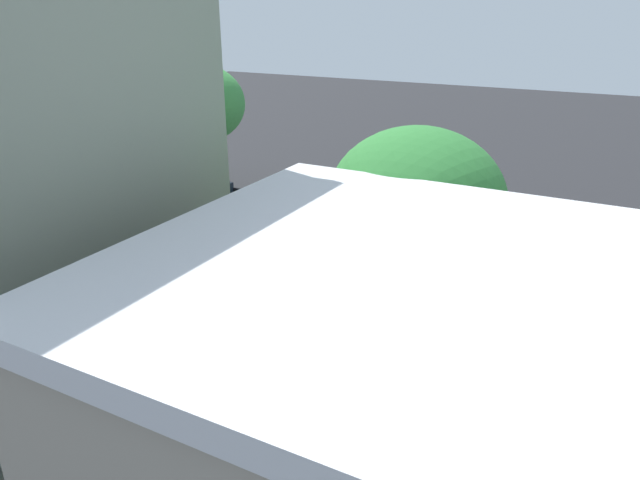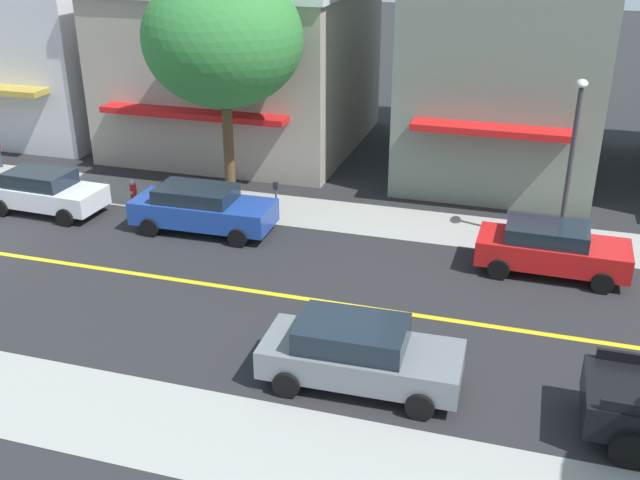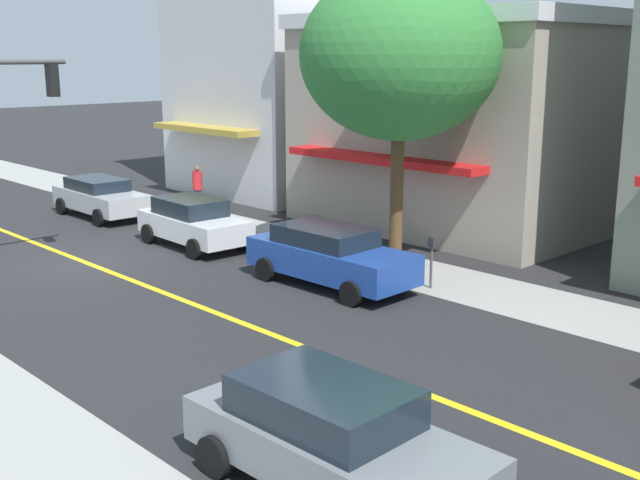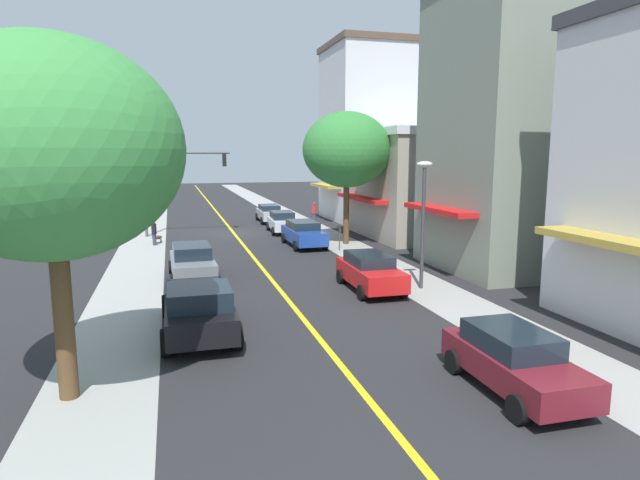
{
  "view_description": "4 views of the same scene",
  "coord_description": "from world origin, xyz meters",
  "px_view_note": "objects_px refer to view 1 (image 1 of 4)",
  "views": [
    {
      "loc": [
        -23.25,
        0.93,
        11.74
      ],
      "look_at": [
        0.04,
        13.33,
        1.14
      ],
      "focal_mm": 33.02,
      "sensor_mm": 36.0,
      "label": 1
    },
    {
      "loc": [
        17.45,
        17.24,
        10.16
      ],
      "look_at": [
        -1.36,
        11.53,
        1.25
      ],
      "focal_mm": 41.48,
      "sensor_mm": 36.0,
      "label": 2
    },
    {
      "loc": [
        10.55,
        21.06,
        6.0
      ],
      "look_at": [
        -1.69,
        8.28,
        1.82
      ],
      "focal_mm": 44.2,
      "sensor_mm": 36.0,
      "label": 3
    },
    {
      "loc": [
        4.28,
        38.81,
        5.72
      ],
      "look_at": [
        -2.77,
        13.48,
        1.48
      ],
      "focal_mm": 30.01,
      "sensor_mm": 36.0,
      "label": 4
    }
  ],
  "objects_px": {
    "street_lamp": "(149,215)",
    "white_sedan_left_curb": "(601,348)",
    "street_tree_right_corner": "(416,203)",
    "maroon_sedan_left_curb": "(49,220)",
    "pedestrian_black_shirt": "(543,244)",
    "red_sedan_left_curb": "(194,255)",
    "street_tree_left_near": "(199,104)",
    "grey_sedan_right_curb": "(340,223)",
    "black_pickup_truck": "(222,199)",
    "blue_sedan_left_curb": "(428,309)",
    "fire_hydrant": "(516,367)",
    "small_dog": "(561,257)",
    "parking_meter": "(361,314)"
  },
  "relations": [
    {
      "from": "street_tree_left_near",
      "to": "street_tree_right_corner",
      "type": "xyz_separation_m",
      "value": [
        -13.27,
        -19.21,
        0.17
      ]
    },
    {
      "from": "fire_hydrant",
      "to": "white_sedan_left_curb",
      "type": "height_order",
      "value": "white_sedan_left_curb"
    },
    {
      "from": "grey_sedan_right_curb",
      "to": "maroon_sedan_left_curb",
      "type": "distance_m",
      "value": 15.91
    },
    {
      "from": "black_pickup_truck",
      "to": "maroon_sedan_left_curb",
      "type": "bearing_deg",
      "value": 48.23
    },
    {
      "from": "street_lamp",
      "to": "white_sedan_left_curb",
      "type": "height_order",
      "value": "street_lamp"
    },
    {
      "from": "parking_meter",
      "to": "grey_sedan_right_curb",
      "type": "xyz_separation_m",
      "value": [
        8.79,
        5.21,
        -0.09
      ]
    },
    {
      "from": "red_sedan_left_curb",
      "to": "blue_sedan_left_curb",
      "type": "height_order",
      "value": "blue_sedan_left_curb"
    },
    {
      "from": "pedestrian_black_shirt",
      "to": "small_dog",
      "type": "relative_size",
      "value": 2.28
    },
    {
      "from": "parking_meter",
      "to": "blue_sedan_left_curb",
      "type": "height_order",
      "value": "blue_sedan_left_curb"
    },
    {
      "from": "street_tree_left_near",
      "to": "street_tree_right_corner",
      "type": "distance_m",
      "value": 23.35
    },
    {
      "from": "black_pickup_truck",
      "to": "small_dog",
      "type": "height_order",
      "value": "black_pickup_truck"
    },
    {
      "from": "red_sedan_left_curb",
      "to": "black_pickup_truck",
      "type": "distance_m",
      "value": 8.22
    },
    {
      "from": "black_pickup_truck",
      "to": "parking_meter",
      "type": "bearing_deg",
      "value": 145.77
    },
    {
      "from": "street_lamp",
      "to": "grey_sedan_right_curb",
      "type": "relative_size",
      "value": 1.17
    },
    {
      "from": "grey_sedan_right_curb",
      "to": "pedestrian_black_shirt",
      "type": "distance_m",
      "value": 10.31
    },
    {
      "from": "fire_hydrant",
      "to": "grey_sedan_right_curb",
      "type": "height_order",
      "value": "grey_sedan_right_curb"
    },
    {
      "from": "black_pickup_truck",
      "to": "grey_sedan_right_curb",
      "type": "bearing_deg",
      "value": 179.07
    },
    {
      "from": "street_tree_right_corner",
      "to": "maroon_sedan_left_curb",
      "type": "xyz_separation_m",
      "value": [
        2.91,
        21.72,
        -5.18
      ]
    },
    {
      "from": "red_sedan_left_curb",
      "to": "small_dog",
      "type": "xyz_separation_m",
      "value": [
        9.0,
        -15.19,
        -0.47
      ]
    },
    {
      "from": "street_tree_right_corner",
      "to": "blue_sedan_left_curb",
      "type": "xyz_separation_m",
      "value": [
        2.87,
        0.19,
        -5.15
      ]
    },
    {
      "from": "white_sedan_left_curb",
      "to": "grey_sedan_right_curb",
      "type": "bearing_deg",
      "value": -25.25
    },
    {
      "from": "maroon_sedan_left_curb",
      "to": "black_pickup_truck",
      "type": "relative_size",
      "value": 0.74
    },
    {
      "from": "grey_sedan_right_curb",
      "to": "maroon_sedan_left_curb",
      "type": "xyz_separation_m",
      "value": [
        -7.03,
        14.28,
        -0.02
      ]
    },
    {
      "from": "red_sedan_left_curb",
      "to": "maroon_sedan_left_curb",
      "type": "relative_size",
      "value": 1.06
    },
    {
      "from": "maroon_sedan_left_curb",
      "to": "blue_sedan_left_curb",
      "type": "bearing_deg",
      "value": -179.5
    },
    {
      "from": "street_tree_right_corner",
      "to": "grey_sedan_right_curb",
      "type": "distance_m",
      "value": 13.44
    },
    {
      "from": "street_tree_right_corner",
      "to": "maroon_sedan_left_curb",
      "type": "height_order",
      "value": "street_tree_right_corner"
    },
    {
      "from": "street_tree_right_corner",
      "to": "small_dog",
      "type": "bearing_deg",
      "value": -17.14
    },
    {
      "from": "street_lamp",
      "to": "black_pickup_truck",
      "type": "distance_m",
      "value": 10.48
    },
    {
      "from": "pedestrian_black_shirt",
      "to": "parking_meter",
      "type": "bearing_deg",
      "value": 130.98
    },
    {
      "from": "red_sedan_left_curb",
      "to": "maroon_sedan_left_curb",
      "type": "xyz_separation_m",
      "value": [
        0.15,
        10.16,
        -0.01
      ]
    },
    {
      "from": "pedestrian_black_shirt",
      "to": "red_sedan_left_curb",
      "type": "bearing_deg",
      "value": 98.21
    },
    {
      "from": "white_sedan_left_curb",
      "to": "small_dog",
      "type": "xyz_separation_m",
      "value": [
        8.79,
        2.31,
        -0.46
      ]
    },
    {
      "from": "fire_hydrant",
      "to": "pedestrian_black_shirt",
      "type": "distance_m",
      "value": 10.88
    },
    {
      "from": "fire_hydrant",
      "to": "white_sedan_left_curb",
      "type": "bearing_deg",
      "value": -51.73
    },
    {
      "from": "street_tree_right_corner",
      "to": "white_sedan_left_curb",
      "type": "xyz_separation_m",
      "value": [
        2.96,
        -5.93,
        -5.17
      ]
    },
    {
      "from": "street_lamp",
      "to": "small_dog",
      "type": "height_order",
      "value": "street_lamp"
    },
    {
      "from": "grey_sedan_right_curb",
      "to": "maroon_sedan_left_curb",
      "type": "relative_size",
      "value": 1.1
    },
    {
      "from": "white_sedan_left_curb",
      "to": "maroon_sedan_left_curb",
      "type": "distance_m",
      "value": 27.65
    },
    {
      "from": "street_tree_left_near",
      "to": "black_pickup_truck",
      "type": "distance_m",
      "value": 7.03
    },
    {
      "from": "pedestrian_black_shirt",
      "to": "street_lamp",
      "type": "bearing_deg",
      "value": 103.58
    },
    {
      "from": "street_tree_left_near",
      "to": "pedestrian_black_shirt",
      "type": "distance_m",
      "value": 22.48
    },
    {
      "from": "white_sedan_left_curb",
      "to": "pedestrian_black_shirt",
      "type": "relative_size",
      "value": 2.68
    },
    {
      "from": "street_tree_right_corner",
      "to": "street_tree_left_near",
      "type": "bearing_deg",
      "value": 55.36
    },
    {
      "from": "street_tree_left_near",
      "to": "white_sedan_left_curb",
      "type": "relative_size",
      "value": 1.97
    },
    {
      "from": "street_tree_right_corner",
      "to": "maroon_sedan_left_curb",
      "type": "bearing_deg",
      "value": 82.37
    },
    {
      "from": "red_sedan_left_curb",
      "to": "small_dog",
      "type": "relative_size",
      "value": 6.43
    },
    {
      "from": "grey_sedan_right_curb",
      "to": "red_sedan_left_curb",
      "type": "bearing_deg",
      "value": 58.64
    },
    {
      "from": "black_pickup_truck",
      "to": "pedestrian_black_shirt",
      "type": "distance_m",
      "value": 18.12
    },
    {
      "from": "parking_meter",
      "to": "white_sedan_left_curb",
      "type": "relative_size",
      "value": 0.33
    }
  ]
}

